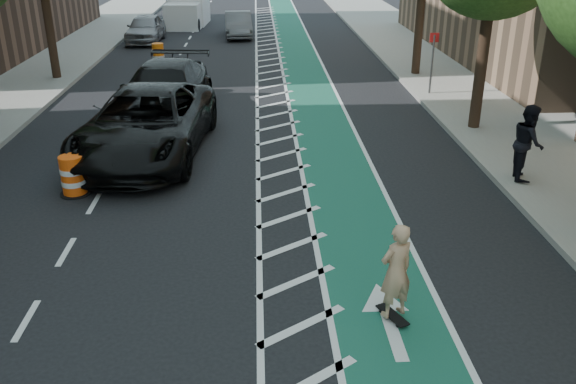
{
  "coord_description": "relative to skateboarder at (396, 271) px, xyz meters",
  "views": [
    {
      "loc": [
        0.84,
        -11.28,
        6.2
      ],
      "look_at": [
        1.43,
        0.36,
        1.1
      ],
      "focal_mm": 38.0,
      "sensor_mm": 36.0,
      "label": 1
    }
  ],
  "objects": [
    {
      "name": "suv_near",
      "position": [
        -5.47,
        8.5,
        0.01
      ],
      "size": [
        3.82,
        7.2,
        1.93
      ],
      "primitive_type": "imported",
      "rotation": [
        0.0,
        0.0,
        -0.09
      ],
      "color": "black",
      "rests_on": "ground"
    },
    {
      "name": "car_grey",
      "position": [
        -3.33,
        29.27,
        -0.23
      ],
      "size": [
        1.81,
        4.5,
        1.45
      ],
      "primitive_type": "imported",
      "rotation": [
        0.0,
        0.0,
        0.06
      ],
      "color": "#5E5F63",
      "rests_on": "ground"
    },
    {
      "name": "sidewalk_right",
      "position": [
        6.43,
        12.66,
        -0.88
      ],
      "size": [
        5.0,
        90.0,
        0.15
      ],
      "primitive_type": "cube",
      "color": "gray",
      "rests_on": "ground"
    },
    {
      "name": "skateboard",
      "position": [
        -0.0,
        0.0,
        -0.88
      ],
      "size": [
        0.49,
        0.74,
        0.1
      ],
      "rotation": [
        0.0,
        0.0,
        0.43
      ],
      "color": "black",
      "rests_on": "ground"
    },
    {
      "name": "pedestrian",
      "position": [
        4.63,
        5.8,
        0.18
      ],
      "size": [
        0.94,
        1.1,
        1.97
      ],
      "primitive_type": "imported",
      "rotation": [
        0.0,
        0.0,
        1.35
      ],
      "color": "black",
      "rests_on": "sidewalk_right"
    },
    {
      "name": "sign_post",
      "position": [
        4.53,
        14.66,
        0.4
      ],
      "size": [
        0.35,
        0.08,
        2.47
      ],
      "color": "#4C4C4C",
      "rests_on": "ground"
    },
    {
      "name": "car_silver",
      "position": [
        -8.64,
        27.71,
        -0.17
      ],
      "size": [
        1.96,
        4.63,
        1.56
      ],
      "primitive_type": "imported",
      "rotation": [
        0.0,
        0.0,
        -0.03
      ],
      "color": "gray",
      "rests_on": "ground"
    },
    {
      "name": "suv_far",
      "position": [
        -5.47,
        12.21,
        -0.02
      ],
      "size": [
        3.21,
        6.67,
        1.87
      ],
      "primitive_type": "imported",
      "rotation": [
        0.0,
        0.0,
        -0.09
      ],
      "color": "black",
      "rests_on": "ground"
    },
    {
      "name": "barrel_b",
      "position": [
        -4.87,
        15.89,
        -0.48
      ],
      "size": [
        0.74,
        0.74,
        1.01
      ],
      "color": "#FF510D",
      "rests_on": "ground"
    },
    {
      "name": "barrel_a",
      "position": [
        -6.87,
        5.66,
        -0.47
      ],
      "size": [
        0.75,
        0.75,
        1.02
      ],
      "color": "#F7510D",
      "rests_on": "ground"
    },
    {
      "name": "box_truck",
      "position": [
        -6.86,
        34.09,
        0.05
      ],
      "size": [
        2.63,
        5.35,
        2.17
      ],
      "rotation": [
        0.0,
        0.0,
        -0.06
      ],
      "color": "white",
      "rests_on": "ground"
    },
    {
      "name": "skateboarder",
      "position": [
        0.0,
        0.0,
        0.0
      ],
      "size": [
        0.74,
        0.64,
        1.72
      ],
      "primitive_type": "imported",
      "rotation": [
        0.0,
        0.0,
        3.57
      ],
      "color": "tan",
      "rests_on": "skateboard"
    },
    {
      "name": "barrel_c",
      "position": [
        -7.07,
        21.66,
        -0.5
      ],
      "size": [
        0.71,
        0.71,
        0.96
      ],
      "color": "orange",
      "rests_on": "ground"
    },
    {
      "name": "curb_left",
      "position": [
        -10.12,
        12.66,
        -0.87
      ],
      "size": [
        0.12,
        90.0,
        0.16
      ],
      "primitive_type": "cube",
      "color": "gray",
      "rests_on": "ground"
    },
    {
      "name": "ground",
      "position": [
        -3.07,
        2.66,
        -0.95
      ],
      "size": [
        120.0,
        120.0,
        0.0
      ],
      "primitive_type": "plane",
      "color": "black",
      "rests_on": "ground"
    },
    {
      "name": "bike_lane",
      "position": [
        -0.07,
        12.66,
        -0.95
      ],
      "size": [
        2.0,
        90.0,
        0.01
      ],
      "primitive_type": "cube",
      "color": "#16504A",
      "rests_on": "ground"
    },
    {
      "name": "curb_right",
      "position": [
        3.98,
        12.66,
        -0.87
      ],
      "size": [
        0.12,
        90.0,
        0.16
      ],
      "primitive_type": "cube",
      "color": "gray",
      "rests_on": "ground"
    },
    {
      "name": "buffer_strip",
      "position": [
        -1.57,
        12.66,
        -0.95
      ],
      "size": [
        1.4,
        90.0,
        0.01
      ],
      "primitive_type": "cube",
      "color": "silver",
      "rests_on": "ground"
    }
  ]
}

